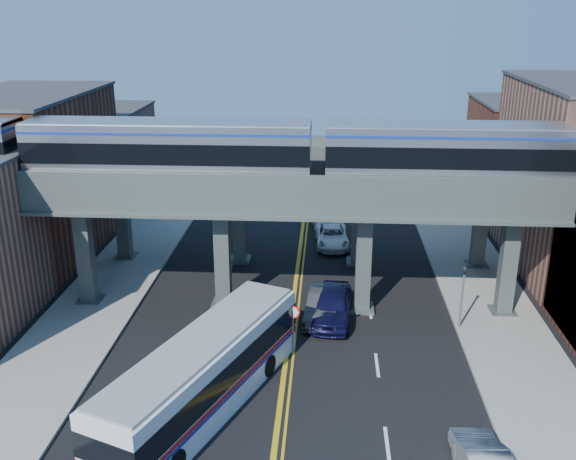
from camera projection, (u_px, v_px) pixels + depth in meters
name	position (u px, v px, depth m)	size (l,w,h in m)	color
ground	(283.00, 385.00, 29.79)	(120.00, 120.00, 0.00)	black
sidewalk_west	(110.00, 287.00, 39.86)	(5.00, 70.00, 0.16)	gray
sidewalk_east	(485.00, 297.00, 38.49)	(5.00, 70.00, 0.16)	gray
building_west_b	(31.00, 177.00, 44.12)	(8.00, 14.00, 11.00)	brown
building_west_c	(98.00, 156.00, 56.86)	(8.00, 10.00, 8.00)	#8F5B4A
building_east_c	(524.00, 156.00, 54.48)	(8.00, 10.00, 9.00)	brown
elevated_viaduct_near	(293.00, 202.00, 35.17)	(52.00, 3.60, 7.40)	#3B4543
elevated_viaduct_far	(299.00, 170.00, 41.76)	(52.00, 3.60, 7.40)	#3B4543
transit_train	(169.00, 150.00, 34.63)	(47.60, 2.98, 3.48)	black
stop_sign	(293.00, 321.00, 32.01)	(0.76, 0.09, 2.63)	slate
traffic_signal	(463.00, 291.00, 34.12)	(0.15, 0.18, 4.10)	slate
transit_bus	(204.00, 375.00, 27.52)	(7.35, 12.74, 3.25)	white
car_lane_a	(332.00, 305.00, 35.64)	(2.11, 5.25, 1.79)	#0F0F38
car_lane_b	(323.00, 305.00, 35.89)	(1.69, 4.85, 1.60)	#2D2D2F
car_lane_c	(332.00, 236.00, 46.84)	(2.30, 4.99, 1.39)	white
car_lane_d	(326.00, 221.00, 49.92)	(2.02, 4.98, 1.45)	#9D9DA1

